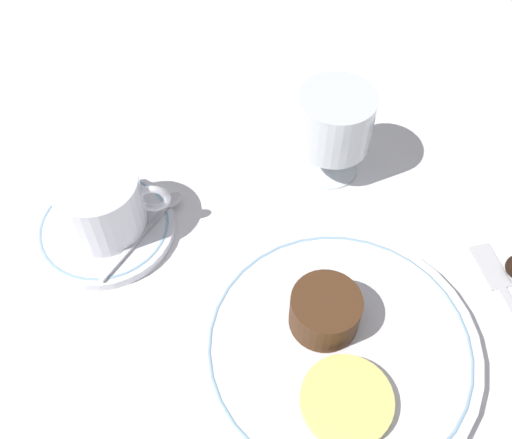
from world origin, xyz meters
TOP-DOWN VIEW (x-y plane):
  - ground_plane at (0.00, 0.00)m, footprint 3.00×3.00m
  - dinner_plate at (0.01, -0.04)m, footprint 0.24×0.24m
  - saucer at (-0.20, 0.10)m, footprint 0.14×0.14m
  - coffee_cup at (-0.20, 0.10)m, footprint 0.11×0.08m
  - spoon at (-0.16, 0.10)m, footprint 0.08×0.11m
  - wine_glass at (0.03, 0.17)m, footprint 0.08×0.08m
  - dessert_cake at (0.00, -0.02)m, footprint 0.06×0.06m
  - pineapple_slice at (0.01, -0.09)m, footprint 0.08×0.08m

SIDE VIEW (x-z plane):
  - ground_plane at x=0.00m, z-range 0.00..0.00m
  - saucer at x=-0.20m, z-range 0.00..0.01m
  - dinner_plate at x=0.01m, z-range 0.00..0.02m
  - spoon at x=-0.16m, z-range 0.01..0.01m
  - pineapple_slice at x=0.01m, z-range 0.01..0.02m
  - dessert_cake at x=0.00m, z-range 0.01..0.05m
  - coffee_cup at x=-0.20m, z-range 0.01..0.08m
  - wine_glass at x=0.03m, z-range 0.01..0.12m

